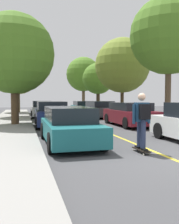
# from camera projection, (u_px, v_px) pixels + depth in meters

# --- Properties ---
(ground) EXTENTS (80.00, 80.00, 0.00)m
(ground) POSITION_uv_depth(u_px,v_px,m) (173.00, 159.00, 6.73)
(ground) COLOR #424244
(center_line) EXTENTS (0.12, 39.20, 0.01)m
(center_line) POSITION_uv_depth(u_px,v_px,m) (118.00, 137.00, 10.59)
(center_line) COLOR gold
(center_line) RESTS_ON ground
(parked_car_left_nearest) EXTENTS (1.82, 4.25, 1.31)m
(parked_car_left_nearest) POSITION_uv_depth(u_px,v_px,m) (69.00, 126.00, 8.98)
(parked_car_left_nearest) COLOR #196066
(parked_car_left_nearest) RESTS_ON ground
(parked_car_left_near) EXTENTS (1.94, 4.60, 1.44)m
(parked_car_left_near) POSITION_uv_depth(u_px,v_px,m) (51.00, 114.00, 14.74)
(parked_car_left_near) COLOR navy
(parked_car_left_near) RESTS_ON ground
(parked_car_left_far) EXTENTS (1.88, 4.35, 1.39)m
(parked_car_left_far) POSITION_uv_depth(u_px,v_px,m) (42.00, 109.00, 21.62)
(parked_car_left_far) COLOR #B7B7BC
(parked_car_left_far) RESTS_ON ground
(parked_car_right_near) EXTENTS (1.96, 4.47, 1.37)m
(parked_car_right_near) POSITION_uv_depth(u_px,v_px,m) (130.00, 114.00, 14.91)
(parked_car_right_near) COLOR maroon
(parked_car_right_near) RESTS_ON ground
(parked_car_right_far) EXTENTS (2.01, 4.28, 1.38)m
(parked_car_right_far) POSITION_uv_depth(u_px,v_px,m) (99.00, 109.00, 20.93)
(parked_car_right_far) COLOR #38383D
(parked_car_right_far) RESTS_ON ground
(parked_car_right_farthest) EXTENTS (2.03, 4.17, 1.31)m
(parked_car_right_farthest) POSITION_uv_depth(u_px,v_px,m) (82.00, 107.00, 26.75)
(parked_car_right_farthest) COLOR #196066
(parked_car_right_farthest) RESTS_ON ground
(street_tree_left_nearest) EXTENTS (4.59, 4.59, 6.32)m
(street_tree_left_nearest) POSITION_uv_depth(u_px,v_px,m) (14.00, 54.00, 14.32)
(street_tree_left_nearest) COLOR #4C3823
(street_tree_left_nearest) RESTS_ON sidewalk_left
(street_tree_left_near) EXTENTS (4.52, 4.52, 6.46)m
(street_tree_left_near) POSITION_uv_depth(u_px,v_px,m) (16.00, 64.00, 20.22)
(street_tree_left_near) COLOR #3D2D1E
(street_tree_left_near) RESTS_ON sidewalk_left
(street_tree_left_far) EXTENTS (4.62, 4.62, 6.51)m
(street_tree_left_far) POSITION_uv_depth(u_px,v_px,m) (18.00, 72.00, 26.65)
(street_tree_left_far) COLOR brown
(street_tree_left_far) RESTS_ON sidewalk_left
(street_tree_right_nearest) EXTENTS (4.46, 4.46, 7.31)m
(street_tree_right_nearest) POSITION_uv_depth(u_px,v_px,m) (169.00, 36.00, 14.44)
(street_tree_right_nearest) COLOR brown
(street_tree_right_nearest) RESTS_ON sidewalk_right
(street_tree_right_near) EXTENTS (4.59, 4.59, 6.53)m
(street_tree_right_near) POSITION_uv_depth(u_px,v_px,m) (122.00, 65.00, 21.19)
(street_tree_right_near) COLOR #4C3823
(street_tree_right_near) RESTS_ON sidewalk_right
(street_tree_right_far) EXTENTS (3.46, 3.46, 5.39)m
(street_tree_right_far) POSITION_uv_depth(u_px,v_px,m) (98.00, 79.00, 28.02)
(street_tree_right_far) COLOR #3D2D1E
(street_tree_right_far) RESTS_ON sidewalk_right
(street_tree_right_farthest) EXTENTS (4.70, 4.70, 7.11)m
(street_tree_right_farthest) POSITION_uv_depth(u_px,v_px,m) (83.00, 74.00, 34.69)
(street_tree_right_farthest) COLOR brown
(street_tree_right_farthest) RESTS_ON sidewalk_right
(skateboard) EXTENTS (0.22, 0.84, 0.10)m
(skateboard) POSITION_uv_depth(u_px,v_px,m) (141.00, 150.00, 7.54)
(skateboard) COLOR black
(skateboard) RESTS_ON ground
(skateboarder) EXTENTS (0.58, 0.70, 1.68)m
(skateboarder) POSITION_uv_depth(u_px,v_px,m) (142.00, 118.00, 7.45)
(skateboarder) COLOR black
(skateboarder) RESTS_ON skateboard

